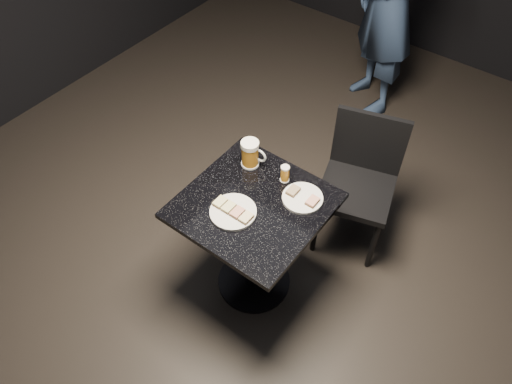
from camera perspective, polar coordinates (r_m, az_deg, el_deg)
floor at (r=3.12m, az=-0.22°, el=-10.19°), size 6.00×6.00×0.00m
plate_large at (r=2.47m, az=-2.63°, el=-2.28°), size 0.23×0.23×0.01m
plate_small at (r=2.54m, az=5.33°, el=-0.69°), size 0.21×0.21×0.01m
patron at (r=3.94m, az=15.12°, el=20.40°), size 0.78×0.73×1.79m
table at (r=2.70m, az=-0.26°, el=-4.62°), size 0.70×0.70×0.75m
beer_mug at (r=2.64m, az=-0.62°, el=4.42°), size 0.14×0.10×0.16m
beer_tumbler at (r=2.59m, az=3.33°, el=2.11°), size 0.05×0.05×0.10m
chair at (r=3.04m, az=11.83°, el=1.77°), size 0.53×0.53×0.88m
canapes_on_plate_large at (r=2.46m, az=-2.65°, el=-2.04°), size 0.21×0.07×0.02m
canapes_on_plate_small at (r=2.52m, az=5.36°, el=-0.45°), size 0.17×0.07×0.02m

